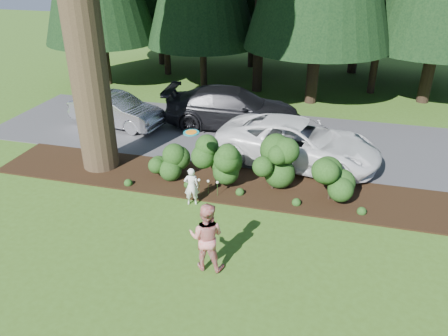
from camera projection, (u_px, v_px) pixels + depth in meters
The scene contains 11 objects.
ground at pixel (193, 241), 11.70m from camera, with size 80.00×80.00×0.00m, color #365618.
mulch_bed at pixel (224, 184), 14.49m from camera, with size 16.00×2.50×0.05m, color black.
driveway at pixel (251, 136), 18.16m from camera, with size 22.00×6.00×0.03m, color #38383A.
shrub_row at pixel (247, 167), 13.86m from camera, with size 6.53×1.60×1.61m.
lily_cluster at pixel (208, 182), 13.61m from camera, with size 0.69×0.09×0.57m.
car_silver_wagon at pixel (116, 110), 18.88m from camera, with size 1.48×4.23×1.39m, color #B9B9BE.
car_white_suv at pixel (298, 143), 15.51m from camera, with size 2.65×5.75×1.60m, color white.
car_dark_suv at pixel (233, 108), 18.70m from camera, with size 2.37×5.83×1.69m, color black.
child at pixel (191, 186), 13.12m from camera, with size 0.45×0.29×1.22m, color white.
adult at pixel (206, 237), 10.37m from camera, with size 0.87×0.68×1.78m, color red.
frisbee at pixel (191, 133), 12.21m from camera, with size 0.45×0.45×0.07m.
Camera 1 is at (3.26, -9.01, 7.05)m, focal length 35.00 mm.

